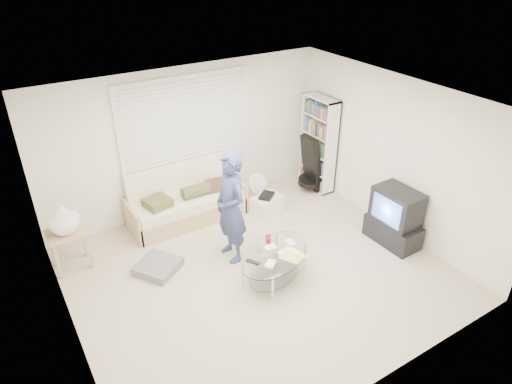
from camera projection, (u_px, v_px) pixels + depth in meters
ground at (258, 272)px, 6.59m from camera, size 5.00×5.00×0.00m
room_shell at (240, 158)px, 6.14m from camera, size 5.02×4.52×2.51m
window_blinds at (187, 124)px, 7.45m from camera, size 2.32×0.08×1.62m
futon_sofa at (186, 202)px, 7.70m from camera, size 1.95×0.79×0.95m
grey_floor_pillow at (158, 266)px, 6.61m from camera, size 0.77×0.77×0.13m
side_table at (64, 221)px, 6.31m from camera, size 0.55×0.44×1.08m
bookshelf at (318, 144)px, 8.41m from camera, size 0.28×0.75×1.78m
guitar_case at (311, 168)px, 8.46m from camera, size 0.39×0.41×1.09m
floor_fan at (257, 186)px, 8.09m from camera, size 0.38×0.25×0.62m
storage_bin at (267, 204)px, 7.94m from camera, size 0.58×0.46×0.36m
tv_unit at (395, 218)px, 7.03m from camera, size 0.48×0.86×0.92m
coffee_table at (275, 259)px, 6.28m from camera, size 1.43×1.19×0.57m
standing_person at (231, 208)px, 6.50m from camera, size 0.41×0.63×1.71m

